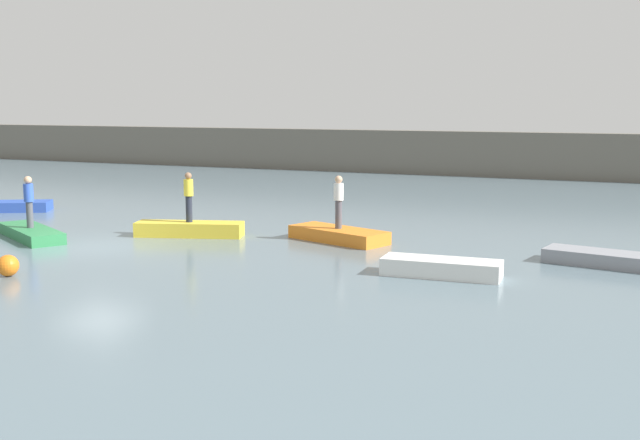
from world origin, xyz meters
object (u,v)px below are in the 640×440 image
(mooring_buoy, at_px, (8,266))
(rowboat_yellow, at_px, (190,229))
(rowboat_blue, at_px, (4,206))
(person_white_shirt, at_px, (339,199))
(rowboat_white, at_px, (441,268))
(person_blue_shirt, at_px, (29,199))
(rowboat_orange, at_px, (338,235))
(person_yellow_shirt, at_px, (189,194))
(rowboat_green, at_px, (31,233))
(rowboat_grey, at_px, (604,259))

(mooring_buoy, bearing_deg, rowboat_yellow, 82.47)
(rowboat_blue, xyz_separation_m, person_white_shirt, (15.62, -0.94, 1.20))
(rowboat_yellow, xyz_separation_m, mooring_buoy, (-0.95, -7.16, 0.04))
(rowboat_white, relative_size, person_blue_shirt, 1.78)
(rowboat_yellow, bearing_deg, rowboat_white, -33.47)
(rowboat_orange, relative_size, person_blue_shirt, 1.97)
(person_yellow_shirt, xyz_separation_m, mooring_buoy, (-0.95, -7.16, -1.16))
(rowboat_white, height_order, mooring_buoy, mooring_buoy)
(rowboat_orange, bearing_deg, mooring_buoy, -106.47)
(rowboat_green, height_order, person_yellow_shirt, person_yellow_shirt)
(rowboat_orange, xyz_separation_m, person_blue_shirt, (-9.69, -3.68, 1.13))
(rowboat_blue, distance_m, mooring_buoy, 13.37)
(rowboat_blue, bearing_deg, rowboat_orange, -31.95)
(rowboat_yellow, distance_m, person_white_shirt, 5.29)
(rowboat_orange, bearing_deg, rowboat_green, -140.00)
(person_blue_shirt, bearing_deg, rowboat_grey, 9.77)
(rowboat_blue, xyz_separation_m, rowboat_orange, (15.62, -0.94, 0.00))
(mooring_buoy, bearing_deg, person_white_shirt, 54.32)
(person_blue_shirt, bearing_deg, person_yellow_shirt, 28.34)
(rowboat_grey, bearing_deg, mooring_buoy, -141.45)
(rowboat_white, bearing_deg, rowboat_yellow, 160.98)
(rowboat_green, distance_m, rowboat_orange, 10.36)
(person_yellow_shirt, bearing_deg, rowboat_blue, 168.75)
(mooring_buoy, bearing_deg, rowboat_green, 128.63)
(rowboat_yellow, distance_m, person_yellow_shirt, 1.19)
(rowboat_white, relative_size, rowboat_grey, 0.96)
(person_blue_shirt, xyz_separation_m, person_yellow_shirt, (4.66, 2.51, 0.09))
(person_yellow_shirt, bearing_deg, mooring_buoy, -97.53)
(rowboat_orange, height_order, person_white_shirt, person_white_shirt)
(rowboat_white, distance_m, mooring_buoy, 11.40)
(rowboat_yellow, height_order, person_yellow_shirt, person_yellow_shirt)
(rowboat_orange, distance_m, rowboat_white, 5.84)
(rowboat_blue, height_order, person_blue_shirt, person_blue_shirt)
(rowboat_grey, distance_m, person_blue_shirt, 18.29)
(rowboat_orange, bearing_deg, person_blue_shirt, -140.00)
(rowboat_orange, relative_size, person_white_shirt, 1.96)
(rowboat_white, height_order, person_yellow_shirt, person_yellow_shirt)
(rowboat_yellow, bearing_deg, rowboat_green, -169.83)
(rowboat_white, bearing_deg, rowboat_blue, 163.10)
(rowboat_white, height_order, rowboat_grey, rowboat_white)
(rowboat_grey, bearing_deg, rowboat_blue, -173.57)
(rowboat_grey, height_order, person_white_shirt, person_white_shirt)
(rowboat_yellow, bearing_deg, rowboat_orange, -5.14)
(rowboat_white, distance_m, person_blue_shirt, 14.20)
(rowboat_yellow, xyz_separation_m, person_yellow_shirt, (-0.00, 0.00, 1.19))
(rowboat_orange, bearing_deg, person_yellow_shirt, -147.76)
(person_blue_shirt, relative_size, mooring_buoy, 3.05)
(rowboat_blue, xyz_separation_m, person_blue_shirt, (5.93, -4.62, 1.14))
(rowboat_blue, height_order, rowboat_orange, rowboat_orange)
(rowboat_green, xyz_separation_m, rowboat_yellow, (4.66, 2.51, 0.06))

